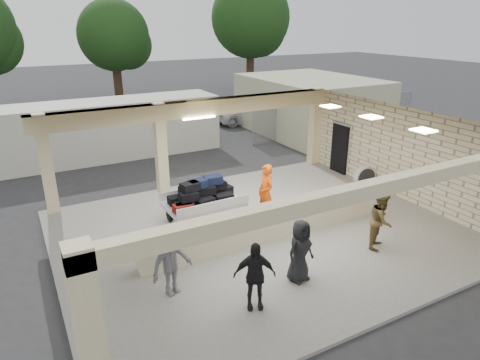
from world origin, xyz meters
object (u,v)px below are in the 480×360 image
baggage_handler (266,193)px  container_white (88,131)px  passenger_a (381,220)px  car_white_a (249,112)px  passenger_c (172,261)px  luggage_cart (202,198)px  car_dark (197,111)px  passenger_b (254,276)px  car_white_b (287,106)px  baggage_counter (268,224)px  drum_fan (364,177)px  passenger_d (300,251)px

baggage_handler → container_white: size_ratio=0.15×
passenger_a → car_white_a: 17.10m
baggage_handler → passenger_c: baggage_handler is taller
luggage_cart → passenger_c: (-2.27, -3.37, 0.07)m
car_dark → passenger_b: bearing=-166.9°
car_white_b → car_dark: car_dark is taller
baggage_counter → luggage_cart: size_ratio=3.23×
luggage_cart → car_white_a: 15.09m
baggage_handler → passenger_c: (-4.12, -2.41, -0.07)m
baggage_counter → car_dark: 16.82m
drum_fan → car_white_b: bearing=76.7°
passenger_c → passenger_a: bearing=-24.3°
passenger_c → car_white_a: 19.16m
drum_fan → passenger_c: size_ratio=0.52×
passenger_a → car_dark: (1.98, 18.15, -0.23)m
baggage_handler → container_white: bearing=-157.9°
passenger_a → car_white_b: passenger_a is taller
passenger_a → container_white: (-5.75, 13.11, 0.42)m
drum_fan → passenger_a: passenger_a is taller
passenger_c → container_white: (0.36, 12.40, 0.38)m
passenger_b → car_white_a: passenger_b is taller
passenger_b → passenger_d: 1.62m
drum_fan → baggage_handler: bearing=-164.7°
passenger_b → car_white_a: (9.56, 17.05, -0.29)m
passenger_a → passenger_d: bearing=151.5°
car_white_b → car_dark: bearing=60.0°
car_white_a → baggage_counter: bearing=154.4°
car_white_a → passenger_d: bearing=156.3°
passenger_c → car_dark: (8.09, 17.45, -0.27)m
passenger_b → car_dark: size_ratio=0.39×
drum_fan → car_dark: size_ratio=0.22×
passenger_d → drum_fan: bearing=21.3°
drum_fan → car_white_a: bearing=90.1°
luggage_cart → container_white: (-1.91, 9.03, 0.45)m
drum_fan → car_white_a: car_white_a is taller
car_white_a → car_dark: size_ratio=1.05×
baggage_counter → car_white_a: bearing=62.4°
baggage_handler → car_white_a: 14.95m
passenger_d → passenger_b: bearing=-177.2°
container_white → passenger_c: bearing=-91.8°
drum_fan → passenger_d: size_ratio=0.56×
passenger_c → container_white: bearing=70.7°
car_dark → baggage_handler: bearing=-162.3°
baggage_handler → passenger_c: bearing=-58.2°
luggage_cart → car_dark: luggage_cart is taller
drum_fan → car_dark: 14.54m
drum_fan → container_white: size_ratio=0.07×
drum_fan → passenger_b: passenger_b is taller
car_dark → car_white_a: bearing=-88.7°
passenger_d → container_white: (-2.67, 13.38, 0.44)m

